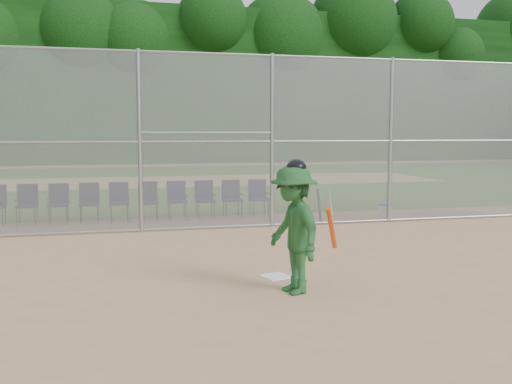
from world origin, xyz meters
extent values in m
plane|color=tan|center=(0.00, 0.00, 0.00)|extent=(100.00, 100.00, 0.00)
plane|color=#305F1C|center=(0.00, 18.00, 0.01)|extent=(100.00, 100.00, 0.00)
plane|color=tan|center=(0.00, 18.00, 0.01)|extent=(24.00, 24.00, 0.00)
cube|color=gray|center=(0.00, 5.00, 2.00)|extent=(16.00, 0.02, 4.00)
cylinder|color=#9EA3A8|center=(0.00, 5.00, 3.95)|extent=(16.00, 0.05, 0.05)
cube|color=black|center=(0.00, 35.00, 5.50)|extent=(80.00, 5.00, 11.00)
cube|color=white|center=(-0.19, 0.48, 0.01)|extent=(0.49, 0.49, 0.02)
imported|color=#205126|center=(-0.19, -0.39, 0.88)|extent=(0.85, 1.24, 1.76)
ellipsoid|color=black|center=(-0.19, -0.39, 1.73)|extent=(0.27, 0.30, 0.23)
cylinder|color=#ED4F16|center=(0.21, -0.79, 0.95)|extent=(0.38, 0.59, 0.65)
cylinder|color=white|center=(4.04, 5.25, 0.19)|extent=(0.32, 0.32, 0.38)
cylinder|color=#2A56B6|center=(4.04, 5.25, 0.40)|extent=(0.34, 0.34, 0.05)
cylinder|color=#D84C14|center=(1.99, 5.32, 0.42)|extent=(0.06, 0.29, 0.83)
cylinder|color=black|center=(2.29, 5.32, 0.41)|extent=(0.06, 0.32, 0.83)
cylinder|color=#B2B2B7|center=(2.59, 5.32, 0.41)|extent=(0.06, 0.35, 0.82)
camera|label=1|loc=(-2.53, -7.74, 2.21)|focal=40.00mm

